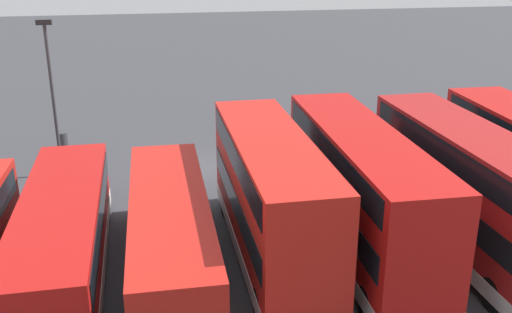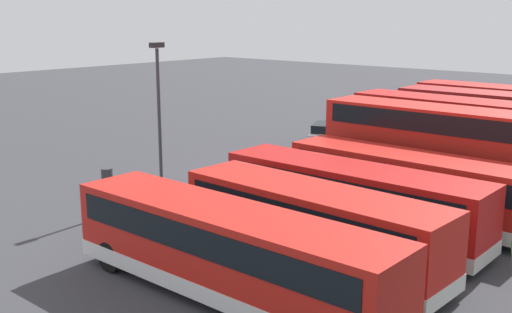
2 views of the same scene
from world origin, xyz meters
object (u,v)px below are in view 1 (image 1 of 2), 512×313
(bus_single_deck_fifth, at_px, (170,235))
(car_hatchback_silver, at_px, (364,133))
(bus_double_decker_fourth, at_px, (271,195))
(bus_double_decker_second, at_px, (465,185))
(bus_double_decker_third, at_px, (360,188))
(lamp_post_tall, at_px, (52,86))
(waste_bin_yellow, at_px, (62,141))
(bus_single_deck_sixth, at_px, (63,235))

(bus_single_deck_fifth, distance_m, car_hatchback_silver, 16.74)
(car_hatchback_silver, bearing_deg, bus_double_decker_fourth, 55.77)
(bus_double_decker_second, xyz_separation_m, bus_double_decker_third, (3.87, -0.44, 0.00))
(bus_double_decker_second, height_order, bus_single_deck_fifth, bus_double_decker_second)
(bus_double_decker_third, relative_size, bus_single_deck_fifth, 1.05)
(bus_double_decker_fourth, relative_size, car_hatchback_silver, 2.38)
(lamp_post_tall, bearing_deg, bus_double_decker_second, 146.74)
(bus_double_decker_third, bearing_deg, bus_single_deck_fifth, 6.42)
(bus_double_decker_fourth, height_order, bus_single_deck_fifth, bus_double_decker_fourth)
(bus_double_decker_second, distance_m, car_hatchback_silver, 12.04)
(waste_bin_yellow, bearing_deg, bus_double_decker_fourth, 122.96)
(bus_double_decker_fourth, xyz_separation_m, waste_bin_yellow, (8.89, -13.72, -1.97))
(lamp_post_tall, bearing_deg, bus_double_decker_fourth, 130.85)
(bus_single_deck_sixth, xyz_separation_m, car_hatchback_silver, (-14.92, -11.62, -0.92))
(bus_double_decker_third, relative_size, lamp_post_tall, 1.53)
(lamp_post_tall, bearing_deg, bus_single_deck_sixth, 97.79)
(lamp_post_tall, bearing_deg, bus_double_decker_third, 140.17)
(lamp_post_tall, bearing_deg, bus_single_deck_fifth, 114.80)
(bus_double_decker_fourth, height_order, car_hatchback_silver, bus_double_decker_fourth)
(bus_double_decker_second, bearing_deg, waste_bin_yellow, -41.41)
(car_hatchback_silver, height_order, lamp_post_tall, lamp_post_tall)
(bus_single_deck_sixth, bearing_deg, waste_bin_yellow, -82.74)
(waste_bin_yellow, bearing_deg, car_hatchback_silver, 172.26)
(bus_double_decker_second, bearing_deg, bus_double_decker_fourth, -3.55)
(bus_double_decker_second, distance_m, bus_double_decker_fourth, 7.18)
(bus_double_decker_fourth, bearing_deg, waste_bin_yellow, -57.04)
(bus_double_decker_third, relative_size, car_hatchback_silver, 2.61)
(bus_double_decker_fourth, distance_m, bus_single_deck_fifth, 3.77)
(lamp_post_tall, relative_size, waste_bin_yellow, 7.93)
(waste_bin_yellow, bearing_deg, lamp_post_tall, 95.89)
(bus_double_decker_third, xyz_separation_m, car_hatchback_silver, (-4.50, -11.46, -1.75))
(bus_double_decker_third, distance_m, bus_single_deck_fifth, 6.98)
(car_hatchback_silver, relative_size, lamp_post_tall, 0.58)
(bus_double_decker_third, relative_size, bus_double_decker_fourth, 1.10)
(bus_double_decker_fourth, relative_size, bus_single_deck_sixth, 0.94)
(bus_double_decker_second, relative_size, bus_single_deck_sixth, 0.99)
(bus_single_deck_fifth, relative_size, lamp_post_tall, 1.46)
(bus_single_deck_sixth, distance_m, car_hatchback_silver, 18.93)
(bus_single_deck_fifth, xyz_separation_m, bus_single_deck_sixth, (3.53, -0.61, 0.00))
(bus_double_decker_second, relative_size, bus_double_decker_fourth, 1.05)
(lamp_post_tall, bearing_deg, car_hatchback_silver, -174.29)
(bus_single_deck_fifth, relative_size, bus_single_deck_sixth, 0.98)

